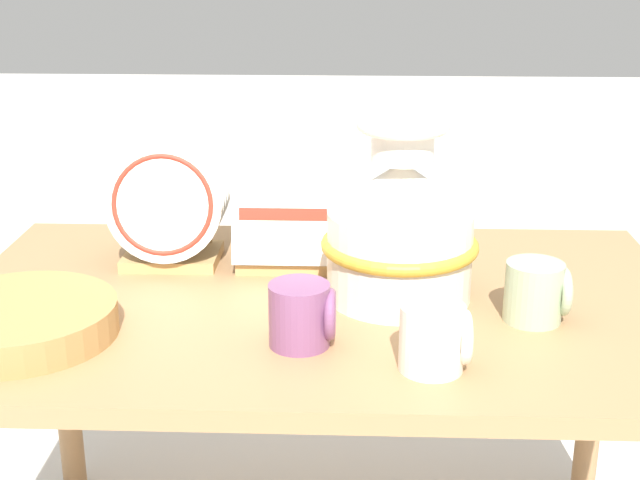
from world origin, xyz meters
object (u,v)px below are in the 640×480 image
(dish_rack_round_plates, at_px, (169,210))
(mug_sage_glaze, at_px, (537,292))
(dish_rack_square_plates, at_px, (286,224))
(ceramic_vase, at_px, (400,226))
(wicker_charger_stack, at_px, (19,321))
(mug_cream_glaze, at_px, (435,338))
(mug_plum_glaze, at_px, (303,315))

(dish_rack_round_plates, height_order, mug_sage_glaze, dish_rack_round_plates)
(dish_rack_square_plates, bearing_deg, ceramic_vase, -37.28)
(dish_rack_square_plates, relative_size, wicker_charger_stack, 0.69)
(dish_rack_square_plates, bearing_deg, mug_cream_glaze, -59.87)
(wicker_charger_stack, bearing_deg, dish_rack_square_plates, 40.92)
(dish_rack_square_plates, relative_size, mug_sage_glaze, 2.05)
(dish_rack_square_plates, xyz_separation_m, mug_sage_glaze, (0.44, -0.26, -0.03))
(mug_sage_glaze, bearing_deg, dish_rack_round_plates, 159.52)
(dish_rack_square_plates, xyz_separation_m, wicker_charger_stack, (-0.41, -0.35, -0.06))
(mug_cream_glaze, distance_m, mug_plum_glaze, 0.22)
(ceramic_vase, bearing_deg, mug_sage_glaze, -22.24)
(ceramic_vase, xyz_separation_m, mug_plum_glaze, (-0.16, -0.20, -0.08))
(dish_rack_square_plates, distance_m, wicker_charger_stack, 0.54)
(wicker_charger_stack, height_order, mug_cream_glaze, mug_cream_glaze)
(dish_rack_round_plates, xyz_separation_m, mug_cream_glaze, (0.49, -0.44, -0.06))
(dish_rack_square_plates, distance_m, mug_cream_glaze, 0.51)
(dish_rack_square_plates, relative_size, mug_plum_glaze, 2.05)
(ceramic_vase, relative_size, mug_sage_glaze, 3.06)
(mug_sage_glaze, bearing_deg, mug_cream_glaze, -134.95)
(mug_plum_glaze, bearing_deg, mug_cream_glaze, -20.52)
(mug_cream_glaze, xyz_separation_m, mug_sage_glaze, (0.19, 0.19, 0.00))
(dish_rack_round_plates, bearing_deg, dish_rack_square_plates, 1.60)
(ceramic_vase, relative_size, dish_rack_round_plates, 1.32)
(dish_rack_square_plates, height_order, mug_plum_glaze, dish_rack_square_plates)
(mug_cream_glaze, distance_m, mug_sage_glaze, 0.26)
(ceramic_vase, height_order, mug_plum_glaze, ceramic_vase)
(ceramic_vase, relative_size, wicker_charger_stack, 1.03)
(dish_rack_round_plates, distance_m, mug_sage_glaze, 0.72)
(wicker_charger_stack, distance_m, mug_sage_glaze, 0.86)
(wicker_charger_stack, distance_m, mug_cream_glaze, 0.67)
(mug_cream_glaze, bearing_deg, ceramic_vase, 98.56)
(wicker_charger_stack, height_order, mug_sage_glaze, mug_sage_glaze)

